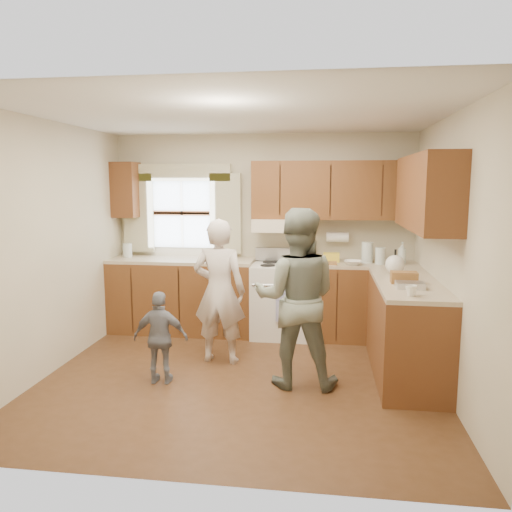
# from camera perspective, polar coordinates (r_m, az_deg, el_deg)

# --- Properties ---
(room) EXTENTS (3.80, 3.80, 3.80)m
(room) POSITION_cam_1_polar(r_m,az_deg,el_deg) (4.70, -1.87, 0.53)
(room) COLOR #462A15
(room) RESTS_ON ground
(kitchen_fixtures) EXTENTS (3.80, 2.25, 2.15)m
(kitchen_fixtures) POSITION_cam_1_polar(r_m,az_deg,el_deg) (5.76, 5.99, -2.20)
(kitchen_fixtures) COLOR #4B2710
(kitchen_fixtures) RESTS_ON ground
(stove) EXTENTS (0.76, 0.67, 1.07)m
(stove) POSITION_cam_1_polar(r_m,az_deg,el_deg) (6.21, 3.14, -4.91)
(stove) COLOR silver
(stove) RESTS_ON ground
(woman_left) EXTENTS (0.58, 0.40, 1.53)m
(woman_left) POSITION_cam_1_polar(r_m,az_deg,el_deg) (5.25, -4.21, -4.04)
(woman_left) COLOR beige
(woman_left) RESTS_ON ground
(woman_right) EXTENTS (0.81, 0.63, 1.67)m
(woman_right) POSITION_cam_1_polar(r_m,az_deg,el_deg) (4.65, 4.62, -4.81)
(woman_right) COLOR #25392B
(woman_right) RESTS_ON ground
(child) EXTENTS (0.53, 0.24, 0.89)m
(child) POSITION_cam_1_polar(r_m,az_deg,el_deg) (4.85, -10.84, -9.15)
(child) COLOR slate
(child) RESTS_ON ground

